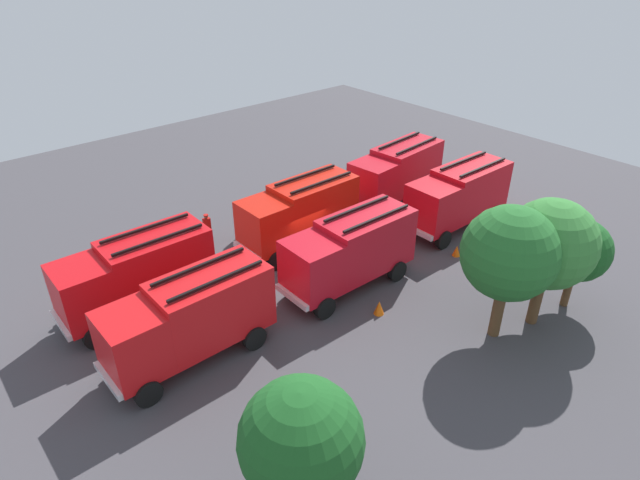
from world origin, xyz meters
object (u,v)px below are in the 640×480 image
at_px(fire_truck_3, 459,194).
at_px(tree_1, 550,244).
at_px(firefighter_2, 73,298).
at_px(tree_0, 579,251).
at_px(firefighter_0, 207,226).
at_px(firefighter_1, 239,223).
at_px(tree_3, 301,440).
at_px(fire_truck_5, 190,317).
at_px(tree_2, 510,254).
at_px(traffic_cone_0, 379,308).
at_px(fire_truck_1, 299,211).
at_px(traffic_cone_1, 457,251).
at_px(fire_truck_2, 136,272).
at_px(fire_truck_0, 397,171).
at_px(fire_truck_4, 350,249).

distance_m(fire_truck_3, tree_1, 9.63).
bearing_deg(firefighter_2, tree_0, -12.36).
relative_size(firefighter_0, firefighter_1, 0.95).
distance_m(firefighter_2, tree_3, 15.48).
xyz_separation_m(fire_truck_5, tree_2, (-10.95, 7.50, 2.09)).
relative_size(tree_1, tree_3, 1.12).
distance_m(tree_1, tree_2, 2.20).
xyz_separation_m(tree_1, tree_2, (2.10, -0.65, 0.08)).
xyz_separation_m(tree_1, traffic_cone_0, (4.96, -5.06, -3.82)).
relative_size(fire_truck_3, fire_truck_5, 1.00).
height_order(fire_truck_1, firefighter_1, fire_truck_1).
distance_m(tree_0, traffic_cone_1, 6.81).
relative_size(firefighter_0, tree_2, 0.27).
relative_size(fire_truck_3, traffic_cone_0, 10.19).
bearing_deg(fire_truck_3, firefighter_0, -33.11).
bearing_deg(firefighter_0, firefighter_1, -113.06).
bearing_deg(traffic_cone_1, tree_2, 50.92).
distance_m(tree_2, traffic_cone_0, 6.54).
relative_size(fire_truck_2, fire_truck_3, 1.00).
distance_m(fire_truck_3, firefighter_1, 13.11).
distance_m(firefighter_2, traffic_cone_0, 14.42).
height_order(fire_truck_3, tree_1, tree_1).
relative_size(fire_truck_0, tree_2, 1.17).
xyz_separation_m(fire_truck_0, traffic_cone_1, (2.59, 6.99, -1.84)).
bearing_deg(tree_3, firefighter_0, -111.75).
height_order(firefighter_1, tree_2, tree_2).
bearing_deg(tree_2, traffic_cone_1, -129.08).
distance_m(fire_truck_1, traffic_cone_0, 7.83).
bearing_deg(fire_truck_0, fire_truck_1, -3.04).
height_order(fire_truck_5, traffic_cone_0, fire_truck_5).
height_order(fire_truck_1, fire_truck_5, same).
relative_size(traffic_cone_0, traffic_cone_1, 1.13).
distance_m(fire_truck_2, traffic_cone_1, 16.95).
distance_m(fire_truck_5, firefighter_1, 10.29).
bearing_deg(fire_truck_0, tree_3, 30.36).
bearing_deg(fire_truck_1, fire_truck_2, -0.90).
distance_m(fire_truck_1, fire_truck_2, 9.60).
distance_m(fire_truck_0, tree_3, 23.33).
distance_m(fire_truck_0, traffic_cone_1, 7.68).
distance_m(fire_truck_4, tree_0, 10.57).
height_order(fire_truck_5, traffic_cone_1, fire_truck_5).
xyz_separation_m(fire_truck_2, fire_truck_3, (-18.17, 4.63, 0.00)).
xyz_separation_m(fire_truck_4, firefighter_0, (3.07, -8.71, -1.19)).
bearing_deg(tree_0, traffic_cone_0, -36.42).
xyz_separation_m(firefighter_0, firefighter_2, (8.33, 1.86, -0.07)).
bearing_deg(fire_truck_0, tree_1, 64.88).
bearing_deg(tree_2, firefighter_1, -75.66).
xyz_separation_m(firefighter_1, firefighter_2, (9.94, 0.91, -0.14)).
height_order(fire_truck_3, traffic_cone_0, fire_truck_3).
distance_m(fire_truck_3, firefighter_2, 21.73).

